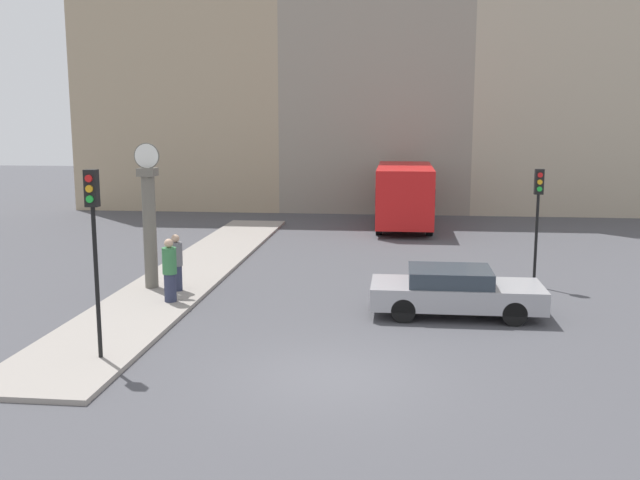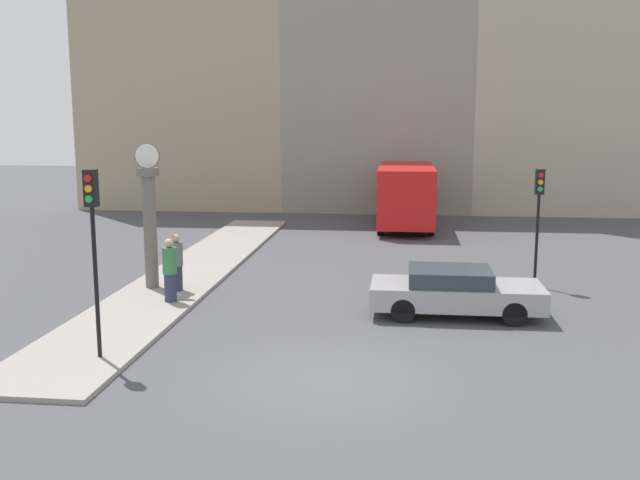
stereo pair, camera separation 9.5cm
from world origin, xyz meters
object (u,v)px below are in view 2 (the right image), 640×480
pedestrian_green_hoodie (170,270)px  pedestrian_grey_jacket (177,263)px  traffic_light_near (93,225)px  bus_distant (406,193)px  street_clock (150,220)px  sedan_car (455,291)px  traffic_light_far (539,203)px

pedestrian_green_hoodie → pedestrian_grey_jacket: pedestrian_green_hoodie is taller
pedestrian_green_hoodie → traffic_light_near: bearing=-90.2°
bus_distant → pedestrian_green_hoodie: bus_distant is taller
street_clock → pedestrian_green_hoodie: street_clock is taller
bus_distant → pedestrian_grey_jacket: 15.22m
traffic_light_near → sedan_car: bearing=30.5°
traffic_light_near → pedestrian_grey_jacket: bearing=91.9°
traffic_light_near → bus_distant: bearing=71.6°
bus_distant → traffic_light_near: 20.66m
bus_distant → street_clock: size_ratio=1.63×
traffic_light_far → bus_distant: bearing=108.8°
traffic_light_near → traffic_light_far: size_ratio=1.10×
pedestrian_green_hoodie → street_clock: bearing=124.8°
street_clock → pedestrian_green_hoodie: 2.22m
sedan_car → bus_distant: bus_distant is taller
traffic_light_far → pedestrian_grey_jacket: (-10.60, -2.14, -1.65)m
traffic_light_far → street_clock: 11.63m
sedan_car → pedestrian_green_hoodie: bearing=179.1°
street_clock → pedestrian_green_hoodie: size_ratio=2.44×
pedestrian_green_hoodie → sedan_car: bearing=-0.9°
traffic_light_near → traffic_light_far: 13.17m
traffic_light_near → pedestrian_grey_jacket: traffic_light_near is taller
street_clock → traffic_light_near: bearing=-80.3°
street_clock → bus_distant: bearing=60.4°
pedestrian_grey_jacket → traffic_light_far: bearing=11.4°
bus_distant → sedan_car: bearing=-85.3°
street_clock → pedestrian_grey_jacket: street_clock is taller
sedan_car → pedestrian_green_hoodie: size_ratio=2.53×
street_clock → sedan_car: bearing=-10.8°
traffic_light_far → pedestrian_green_hoodie: 11.05m
sedan_car → traffic_light_far: traffic_light_far is taller
traffic_light_near → traffic_light_far: traffic_light_near is taller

